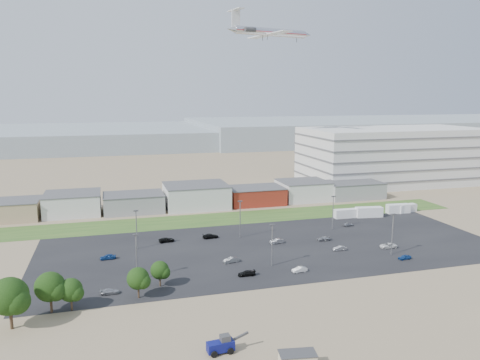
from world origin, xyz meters
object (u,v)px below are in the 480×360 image
object	(u,v)px
tree_far_left	(9,300)
parked_car_5	(108,257)
parked_car_13	(300,270)
parked_car_0	(388,246)
parked_car_9	(167,240)
parked_car_2	(405,257)
parked_car_7	(277,241)
parked_car_6	(211,236)
parked_car_8	(348,224)
parked_car_12	(323,239)
parked_car_4	(231,260)
parked_car_3	(247,273)
parked_car_1	(340,248)
airliner	(271,32)
telehandler	(221,344)
parked_car_10	(110,291)
box_trailer_a	(345,213)

from	to	relation	value
tree_far_left	parked_car_5	size ratio (longest dim) A/B	2.74
parked_car_13	parked_car_5	bearing A→B (deg)	-122.61
parked_car_0	parked_car_9	bearing A→B (deg)	-104.00
parked_car_2	parked_car_7	xyz separation A→B (m)	(-25.69, 20.21, 0.08)
parked_car_6	parked_car_8	world-z (taller)	parked_car_6
parked_car_2	parked_car_7	distance (m)	32.69
parked_car_6	parked_car_8	bearing A→B (deg)	-93.47
parked_car_5	parked_car_12	xyz separation A→B (m)	(57.25, -0.56, -0.10)
parked_car_4	parked_car_9	xyz separation A→B (m)	(-12.95, 20.29, -0.04)
parked_car_3	parked_car_7	size ratio (longest dim) A/B	1.01
parked_car_0	parked_car_4	distance (m)	42.44
parked_car_1	parked_car_6	world-z (taller)	parked_car_6
airliner	parked_car_5	xyz separation A→B (m)	(-66.37, -70.81, -63.98)
parked_car_0	parked_car_8	size ratio (longest dim) A/B	1.35
parked_car_3	parked_car_13	distance (m)	12.22
telehandler	parked_car_0	bearing A→B (deg)	30.05
parked_car_0	telehandler	bearing A→B (deg)	-48.51
parked_car_10	parked_car_12	distance (m)	60.54
parked_car_7	parked_car_6	bearing A→B (deg)	-127.65
parked_car_5	parked_car_10	xyz separation A→B (m)	(0.34, -21.23, -0.09)
parked_car_4	parked_car_8	bearing A→B (deg)	108.42
parked_car_6	telehandler	bearing A→B (deg)	164.96
parked_car_2	airliner	bearing A→B (deg)	177.45
parked_car_2	parked_car_8	size ratio (longest dim) A/B	1.01
parked_car_4	parked_car_8	distance (m)	47.45
telehandler	parked_car_9	size ratio (longest dim) A/B	1.60
parked_car_5	parked_car_7	size ratio (longest dim) A/B	0.97
parked_car_7	parked_car_8	size ratio (longest dim) A/B	1.19
parked_car_7	parked_car_12	distance (m)	13.25
parked_car_0	box_trailer_a	bearing A→B (deg)	178.90
parked_car_6	parked_car_1	bearing A→B (deg)	-127.44
parked_car_2	parked_car_10	xyz separation A→B (m)	(-69.39, -1.54, -0.01)
parked_car_3	parked_car_7	world-z (taller)	parked_car_7
parked_car_0	airliner	bearing A→B (deg)	-170.19
parked_car_13	parked_car_0	bearing A→B (deg)	101.65
parked_car_3	parked_car_10	bearing A→B (deg)	-85.00
tree_far_left	parked_car_2	distance (m)	86.59
parked_car_1	parked_car_7	distance (m)	16.77
parked_car_9	airliner	bearing A→B (deg)	-44.29
parked_car_3	parked_car_13	world-z (taller)	parked_car_13
parked_car_10	parked_car_12	bearing A→B (deg)	-70.58
parked_car_1	parked_car_3	size ratio (longest dim) A/B	0.89
tree_far_left	parked_car_12	bearing A→B (deg)	22.89
parked_car_5	parked_car_12	bearing A→B (deg)	87.11
parked_car_4	parked_car_5	world-z (taller)	parked_car_5
box_trailer_a	telehandler	bearing A→B (deg)	-129.12
airliner	parked_car_7	distance (m)	97.64
parked_car_9	telehandler	bearing A→B (deg)	176.78
parked_car_6	parked_car_12	world-z (taller)	parked_car_6
tree_far_left	parked_car_3	bearing A→B (deg)	14.88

